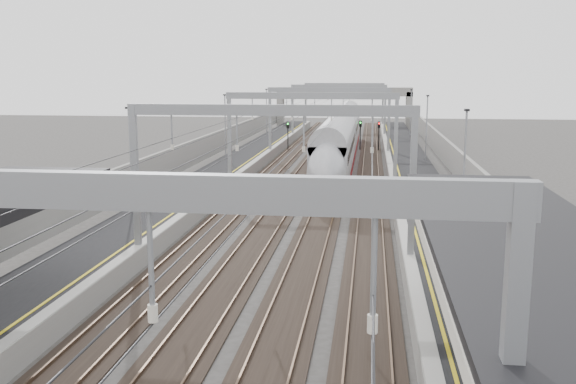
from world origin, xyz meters
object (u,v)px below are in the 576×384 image
(overbridge, at_px, (344,97))
(train, at_px, (341,144))
(bench, at_px, (497,334))
(signal_green, at_px, (288,131))

(overbridge, bearing_deg, train, -87.95)
(overbridge, height_order, train, overbridge)
(bench, bearing_deg, train, 98.15)
(bench, relative_size, signal_green, 0.55)
(signal_green, bearing_deg, train, -57.28)
(train, height_order, bench, train)
(overbridge, distance_m, bench, 88.63)
(bench, height_order, signal_green, signal_green)
(overbridge, relative_size, train, 0.44)
(train, bearing_deg, bench, -81.85)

